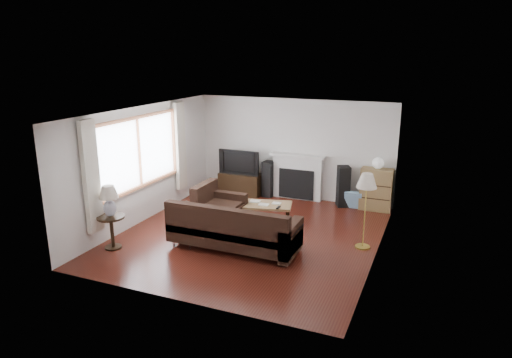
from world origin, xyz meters
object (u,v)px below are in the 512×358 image
at_px(bookshelf, 376,189).
at_px(floor_lamp, 365,211).
at_px(tv_stand, 241,183).
at_px(side_table, 112,232).
at_px(sectional_sofa, 234,227).
at_px(coffee_table, 265,213).

relative_size(bookshelf, floor_lamp, 0.68).
bearing_deg(floor_lamp, tv_stand, 147.87).
xyz_separation_m(bookshelf, side_table, (-4.26, -4.12, -0.18)).
bearing_deg(bookshelf, sectional_sofa, -123.21).
bearing_deg(tv_stand, sectional_sofa, -67.81).
bearing_deg(bookshelf, tv_stand, -179.01).
bearing_deg(sectional_sofa, bookshelf, 56.79).
height_order(tv_stand, bookshelf, bookshelf).
height_order(bookshelf, coffee_table, bookshelf).
bearing_deg(floor_lamp, coffee_table, 167.36).
bearing_deg(bookshelf, coffee_table, -139.19).
bearing_deg(side_table, tv_stand, 78.51).
xyz_separation_m(sectional_sofa, floor_lamp, (2.24, 0.97, 0.30)).
bearing_deg(bookshelf, side_table, -135.93).
height_order(coffee_table, side_table, side_table).
bearing_deg(floor_lamp, side_table, -157.20).
relative_size(tv_stand, floor_lamp, 0.76).
height_order(bookshelf, side_table, bookshelf).
distance_m(tv_stand, sectional_sofa, 3.45).
height_order(sectional_sofa, coffee_table, sectional_sofa).
distance_m(sectional_sofa, side_table, 2.30).
height_order(sectional_sofa, side_table, sectional_sofa).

